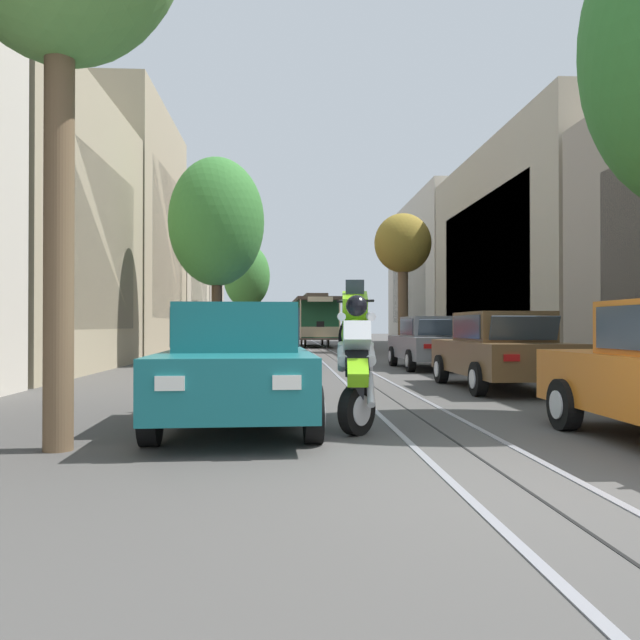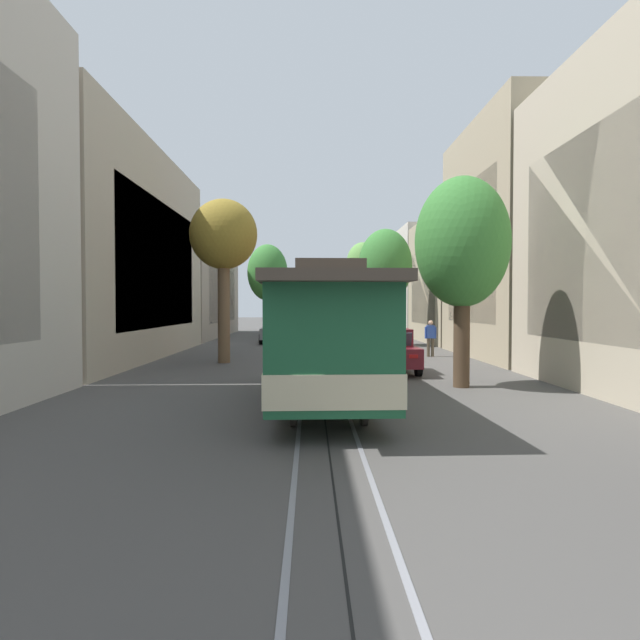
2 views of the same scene
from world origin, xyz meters
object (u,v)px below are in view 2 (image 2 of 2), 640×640
(parked_car_red_fourth_left, at_px, (365,338))
(cable_car_trolley, at_px, (323,337))
(motorcycle_with_rider, at_px, (326,322))
(pedestrian_on_left_pavement, at_px, (430,336))
(parked_car_silver_second_left, at_px, (349,328))
(street_tree_kerb_left_near, at_px, (362,265))
(parked_car_orange_near_right, at_px, (286,324))
(parked_car_maroon_fifth_left, at_px, (387,350))
(street_tree_kerb_right_second, at_px, (223,238))
(parked_car_brown_second_right, at_px, (281,327))
(street_tree_kerb_left_mid, at_px, (462,244))
(street_tree_kerb_right_near, at_px, (268,273))
(parked_car_blue_mid_left, at_px, (357,332))
(parked_car_grey_mid_right, at_px, (276,330))
(street_tree_kerb_left_second, at_px, (385,266))
(parked_car_teal_near_left, at_px, (344,324))
(fire_hydrant, at_px, (264,330))

(parked_car_red_fourth_left, bearing_deg, cable_car_trolley, 80.03)
(motorcycle_with_rider, distance_m, pedestrian_on_left_pavement, 21.07)
(parked_car_silver_second_left, height_order, motorcycle_with_rider, motorcycle_with_rider)
(motorcycle_with_rider, bearing_deg, parked_car_red_fourth_left, 94.01)
(street_tree_kerb_left_near, distance_m, pedestrian_on_left_pavement, 22.29)
(parked_car_orange_near_right, height_order, pedestrian_on_left_pavement, pedestrian_on_left_pavement)
(parked_car_red_fourth_left, bearing_deg, street_tree_kerb_left_near, -95.26)
(parked_car_maroon_fifth_left, relative_size, street_tree_kerb_right_second, 0.64)
(parked_car_brown_second_right, xyz_separation_m, cable_car_trolley, (-2.52, 27.92, 0.86))
(parked_car_silver_second_left, xyz_separation_m, parked_car_brown_second_right, (5.06, -1.82, 0.00))
(street_tree_kerb_left_mid, bearing_deg, parked_car_brown_second_right, -75.06)
(street_tree_kerb_right_near, bearing_deg, street_tree_kerb_right_second, 89.89)
(parked_car_blue_mid_left, xyz_separation_m, parked_car_brown_second_right, (5.06, -8.56, 0.00))
(parked_car_grey_mid_right, distance_m, street_tree_kerb_left_mid, 20.24)
(street_tree_kerb_left_second, distance_m, street_tree_kerb_left_mid, 16.34)
(parked_car_teal_near_left, distance_m, parked_car_brown_second_right, 6.74)
(parked_car_blue_mid_left, bearing_deg, cable_car_trolley, 82.55)
(parked_car_silver_second_left, relative_size, parked_car_blue_mid_left, 1.00)
(parked_car_red_fourth_left, distance_m, parked_car_brown_second_right, 15.20)
(street_tree_kerb_left_second, relative_size, street_tree_kerb_left_mid, 1.13)
(parked_car_orange_near_right, height_order, street_tree_kerb_left_second, street_tree_kerb_left_second)
(parked_car_teal_near_left, distance_m, pedestrian_on_left_pavement, 20.32)
(parked_car_brown_second_right, bearing_deg, parked_car_red_fourth_left, 108.82)
(street_tree_kerb_left_near, relative_size, street_tree_kerb_left_mid, 1.28)
(parked_car_maroon_fifth_left, height_order, street_tree_kerb_right_second, street_tree_kerb_right_second)
(street_tree_kerb_left_near, xyz_separation_m, fire_hydrant, (8.22, 4.04, -5.52))
(parked_car_teal_near_left, height_order, street_tree_kerb_left_near, street_tree_kerb_left_near)
(pedestrian_on_left_pavement, xyz_separation_m, fire_hydrant, (9.31, -17.66, -0.54))
(pedestrian_on_left_pavement, bearing_deg, street_tree_kerb_left_mid, 82.67)
(parked_car_brown_second_right, relative_size, motorcycle_with_rider, 2.30)
(street_tree_kerb_left_mid, distance_m, motorcycle_with_rider, 30.30)
(parked_car_teal_near_left, bearing_deg, parked_car_orange_near_right, -22.11)
(street_tree_kerb_right_second, xyz_separation_m, cable_car_trolley, (-3.93, 9.78, -3.55))
(parked_car_teal_near_left, relative_size, street_tree_kerb_right_second, 0.64)
(parked_car_maroon_fifth_left, xyz_separation_m, parked_car_orange_near_right, (4.94, -27.76, 0.00))
(parked_car_teal_near_left, distance_m, street_tree_kerb_left_near, 5.66)
(street_tree_kerb_left_second, xyz_separation_m, street_tree_kerb_right_near, (8.08, -13.11, 0.35))
(street_tree_kerb_left_mid, xyz_separation_m, street_tree_kerb_right_second, (8.07, -6.86, 1.01))
(parked_car_silver_second_left, relative_size, street_tree_kerb_left_mid, 0.72)
(parked_car_teal_near_left, xyz_separation_m, motorcycle_with_rider, (1.50, -0.50, 0.19))
(street_tree_kerb_left_near, relative_size, street_tree_kerb_right_near, 1.05)
(parked_car_maroon_fifth_left, bearing_deg, parked_car_silver_second_left, -90.11)
(street_tree_kerb_left_near, relative_size, cable_car_trolley, 0.86)
(parked_car_red_fourth_left, relative_size, street_tree_kerb_left_mid, 0.72)
(street_tree_kerb_right_near, xyz_separation_m, pedestrian_on_left_pavement, (-9.23, 20.09, -4.17))
(parked_car_silver_second_left, relative_size, street_tree_kerb_left_near, 0.56)
(street_tree_kerb_left_near, relative_size, street_tree_kerb_right_second, 1.16)
(street_tree_kerb_right_near, relative_size, pedestrian_on_left_pavement, 4.42)
(street_tree_kerb_right_second, xyz_separation_m, pedestrian_on_left_pavement, (-9.28, -2.50, -4.25))
(street_tree_kerb_left_near, height_order, street_tree_kerb_left_mid, street_tree_kerb_left_near)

